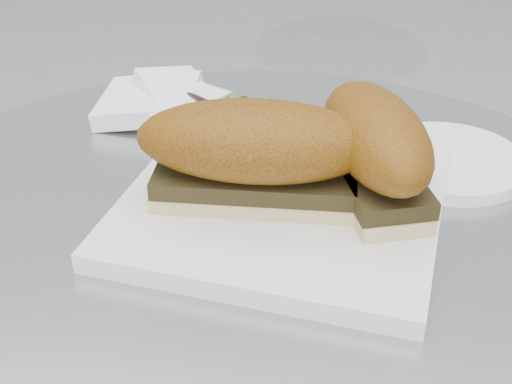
# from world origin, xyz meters

# --- Properties ---
(plate) EXTENTS (0.27, 0.27, 0.02)m
(plate) POSITION_xyz_m (0.02, 0.06, 0.74)
(plate) COLOR white
(plate) RESTS_ON table
(sandwich_left) EXTENTS (0.19, 0.10, 0.08)m
(sandwich_left) POSITION_xyz_m (-0.00, 0.05, 0.79)
(sandwich_left) COLOR beige
(sandwich_left) RESTS_ON plate
(sandwich_right) EXTENTS (0.12, 0.17, 0.08)m
(sandwich_right) POSITION_xyz_m (0.09, 0.07, 0.79)
(sandwich_right) COLOR beige
(sandwich_right) RESTS_ON plate
(salad) EXTENTS (0.09, 0.09, 0.05)m
(salad) POSITION_xyz_m (-0.03, 0.13, 0.77)
(salad) COLOR #449330
(salad) RESTS_ON plate
(napkin) EXTENTS (0.15, 0.15, 0.02)m
(napkin) POSITION_xyz_m (-0.12, 0.20, 0.74)
(napkin) COLOR white
(napkin) RESTS_ON table
(saucer) EXTENTS (0.13, 0.13, 0.01)m
(saucer) POSITION_xyz_m (0.15, 0.15, 0.74)
(saucer) COLOR white
(saucer) RESTS_ON table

